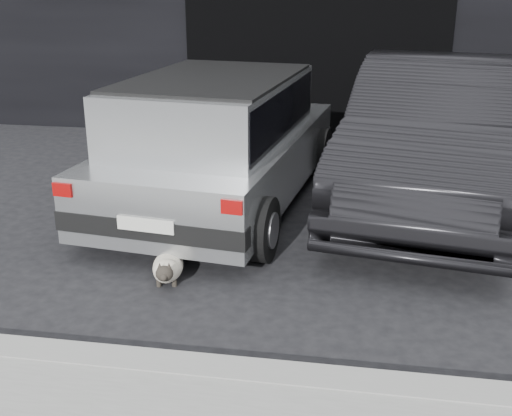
% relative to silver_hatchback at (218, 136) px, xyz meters
% --- Properties ---
extents(ground, '(80.00, 80.00, 0.00)m').
position_rel_silver_hatchback_xyz_m(ground, '(-0.22, -0.66, -0.79)').
color(ground, black).
rests_on(ground, ground).
extents(garage_opening, '(4.00, 0.10, 2.60)m').
position_rel_silver_hatchback_xyz_m(garage_opening, '(0.78, 3.33, 0.51)').
color(garage_opening, black).
rests_on(garage_opening, ground).
extents(curb, '(18.00, 0.25, 0.12)m').
position_rel_silver_hatchback_xyz_m(curb, '(0.78, -3.26, -0.73)').
color(curb, gray).
rests_on(curb, ground).
extents(silver_hatchback, '(2.32, 4.11, 1.45)m').
position_rel_silver_hatchback_xyz_m(silver_hatchback, '(0.00, 0.00, 0.00)').
color(silver_hatchback, '#A7AAAC').
rests_on(silver_hatchback, ground).
extents(second_car, '(2.42, 5.02, 1.59)m').
position_rel_silver_hatchback_xyz_m(second_car, '(2.34, 0.54, 0.00)').
color(second_car, black).
rests_on(second_car, ground).
extents(cat_siamese, '(0.35, 0.75, 0.26)m').
position_rel_silver_hatchback_xyz_m(cat_siamese, '(-0.02, -1.93, -0.67)').
color(cat_siamese, beige).
rests_on(cat_siamese, ground).
extents(cat_white, '(0.76, 0.28, 0.35)m').
position_rel_silver_hatchback_xyz_m(cat_white, '(-0.56, -1.16, -0.62)').
color(cat_white, silver).
rests_on(cat_white, ground).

